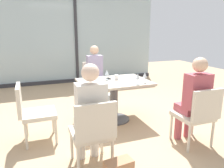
{
  "coord_description": "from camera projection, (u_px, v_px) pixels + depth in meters",
  "views": [
    {
      "loc": [
        -1.34,
        -3.5,
        1.63
      ],
      "look_at": [
        0.0,
        0.1,
        0.65
      ],
      "focal_mm": 35.19,
      "sensor_mm": 36.0,
      "label": 1
    }
  ],
  "objects": [
    {
      "name": "chair_side_end",
      "position": [
        32.0,
        110.0,
        3.13
      ],
      "size": [
        0.5,
        0.46,
        0.87
      ],
      "color": "beige",
      "rests_on": "ground_plane"
    },
    {
      "name": "window_wall_backdrop",
      "position": [
        76.0,
        42.0,
        6.63
      ],
      "size": [
        5.03,
        0.1,
        2.7
      ],
      "color": "#A2B7BC",
      "rests_on": "ground_plane"
    },
    {
      "name": "chair_front_right",
      "position": [
        198.0,
        113.0,
        3.01
      ],
      "size": [
        0.46,
        0.5,
        0.87
      ],
      "color": "beige",
      "rests_on": "ground_plane"
    },
    {
      "name": "person_front_right",
      "position": [
        194.0,
        97.0,
        3.06
      ],
      "size": [
        0.34,
        0.39,
        1.26
      ],
      "color": "#B24C56",
      "rests_on": "ground_plane"
    },
    {
      "name": "coffee_cup",
      "position": [
        117.0,
        77.0,
        3.93
      ],
      "size": [
        0.08,
        0.08,
        0.09
      ],
      "primitive_type": "cylinder",
      "color": "white",
      "rests_on": "dining_table_main"
    },
    {
      "name": "person_near_window",
      "position": [
        95.0,
        71.0,
        4.91
      ],
      "size": [
        0.34,
        0.39,
        1.26
      ],
      "color": "#9E93B7",
      "rests_on": "ground_plane"
    },
    {
      "name": "handbag_0",
      "position": [
        105.0,
        101.0,
        4.63
      ],
      "size": [
        0.31,
        0.18,
        0.28
      ],
      "primitive_type": "cube",
      "rotation": [
        0.0,
        0.0,
        -0.06
      ],
      "color": "silver",
      "rests_on": "ground_plane"
    },
    {
      "name": "wine_glass_3",
      "position": [
        90.0,
        72.0,
        3.96
      ],
      "size": [
        0.07,
        0.07,
        0.18
      ],
      "color": "silver",
      "rests_on": "dining_table_main"
    },
    {
      "name": "ground_plane",
      "position": [
        114.0,
        119.0,
        4.03
      ],
      "size": [
        12.0,
        12.0,
        0.0
      ],
      "primitive_type": "plane",
      "color": "tan"
    },
    {
      "name": "chair_front_left",
      "position": [
        93.0,
        130.0,
        2.5
      ],
      "size": [
        0.46,
        0.5,
        0.87
      ],
      "color": "beige",
      "rests_on": "ground_plane"
    },
    {
      "name": "wine_glass_2",
      "position": [
        138.0,
        77.0,
        3.59
      ],
      "size": [
        0.07,
        0.07,
        0.18
      ],
      "color": "silver",
      "rests_on": "dining_table_main"
    },
    {
      "name": "wine_glass_1",
      "position": [
        107.0,
        73.0,
        3.89
      ],
      "size": [
        0.07,
        0.07,
        0.18
      ],
      "color": "silver",
      "rests_on": "dining_table_main"
    },
    {
      "name": "person_front_left",
      "position": [
        90.0,
        110.0,
        2.55
      ],
      "size": [
        0.34,
        0.39,
        1.26
      ],
      "color": "silver",
      "rests_on": "ground_plane"
    },
    {
      "name": "dining_table_main",
      "position": [
        114.0,
        91.0,
        3.9
      ],
      "size": [
        1.21,
        0.9,
        0.73
      ],
      "color": "#BCB29E",
      "rests_on": "ground_plane"
    },
    {
      "name": "wine_glass_0",
      "position": [
        145.0,
        75.0,
        3.69
      ],
      "size": [
        0.07,
        0.07,
        0.18
      ],
      "color": "silver",
      "rests_on": "dining_table_main"
    },
    {
      "name": "chair_near_window",
      "position": [
        94.0,
        79.0,
        5.06
      ],
      "size": [
        0.46,
        0.51,
        0.87
      ],
      "color": "beige",
      "rests_on": "ground_plane"
    },
    {
      "name": "cell_phone_on_table",
      "position": [
        108.0,
        79.0,
        4.02
      ],
      "size": [
        0.07,
        0.14,
        0.01
      ],
      "primitive_type": "cube",
      "rotation": [
        0.0,
        0.0,
        0.01
      ],
      "color": "black",
      "rests_on": "dining_table_main"
    }
  ]
}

